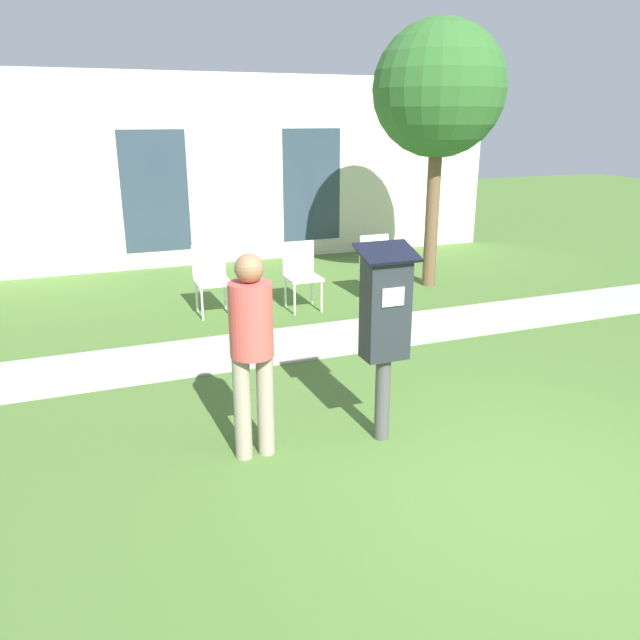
{
  "coord_description": "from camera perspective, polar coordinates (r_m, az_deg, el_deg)",
  "views": [
    {
      "loc": [
        -2.67,
        -2.91,
        2.48
      ],
      "look_at": [
        -1.07,
        1.18,
        1.05
      ],
      "focal_mm": 35.0,
      "sensor_mm": 36.0,
      "label": 1
    }
  ],
  "objects": [
    {
      "name": "outdoor_chair_middle",
      "position": [
        8.41,
        -1.77,
        4.6
      ],
      "size": [
        0.44,
        0.44,
        0.9
      ],
      "rotation": [
        0.0,
        0.0,
        0.36
      ],
      "color": "white",
      "rests_on": "ground"
    },
    {
      "name": "building_facade",
      "position": [
        11.32,
        -7.83,
        13.38
      ],
      "size": [
        10.0,
        0.26,
        3.2
      ],
      "color": "beige",
      "rests_on": "ground"
    },
    {
      "name": "ground_plane",
      "position": [
        4.66,
        18.5,
        -15.15
      ],
      "size": [
        40.0,
        40.0,
        0.0
      ],
      "primitive_type": "plane",
      "color": "#476B2D"
    },
    {
      "name": "sidewalk",
      "position": [
        7.34,
        1.31,
        -1.64
      ],
      "size": [
        12.0,
        1.1,
        0.02
      ],
      "color": "#A3A099",
      "rests_on": "ground"
    },
    {
      "name": "person_standing",
      "position": [
        4.56,
        -6.27,
        -1.96
      ],
      "size": [
        0.32,
        0.32,
        1.58
      ],
      "rotation": [
        0.0,
        0.0,
        0.69
      ],
      "color": "gray",
      "rests_on": "ground"
    },
    {
      "name": "tree",
      "position": [
        9.57,
        10.82,
        19.9
      ],
      "size": [
        1.9,
        1.9,
        3.82
      ],
      "color": "brown",
      "rests_on": "ground"
    },
    {
      "name": "outdoor_chair_right",
      "position": [
        8.92,
        5.23,
        5.3
      ],
      "size": [
        0.44,
        0.44,
        0.9
      ],
      "rotation": [
        0.0,
        0.0,
        -0.31
      ],
      "color": "white",
      "rests_on": "ground"
    },
    {
      "name": "parking_meter",
      "position": [
        4.78,
        5.97,
        0.12
      ],
      "size": [
        0.44,
        0.31,
        1.59
      ],
      "color": "#4C4C4C",
      "rests_on": "ground"
    },
    {
      "name": "outdoor_chair_left",
      "position": [
        8.3,
        -9.93,
        4.16
      ],
      "size": [
        0.44,
        0.44,
        0.9
      ],
      "rotation": [
        0.0,
        0.0,
        -0.17
      ],
      "color": "white",
      "rests_on": "ground"
    }
  ]
}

